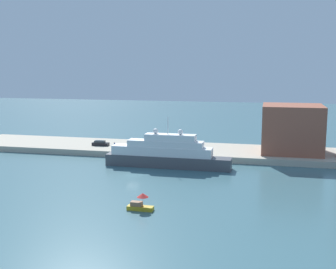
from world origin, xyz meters
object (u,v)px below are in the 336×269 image
object	(u,v)px
large_yacht	(166,154)
harbor_building	(292,129)
person_figure	(115,145)
parked_car	(100,143)
mooring_bollard	(170,152)
small_motorboat	(140,203)

from	to	relation	value
large_yacht	harbor_building	xyz separation A→B (m)	(28.07, 17.06, 4.36)
person_figure	parked_car	bearing A→B (deg)	150.25
parked_car	mooring_bollard	xyz separation A→B (m)	(20.88, -6.19, -0.23)
person_figure	mooring_bollard	xyz separation A→B (m)	(15.70, -3.23, -0.43)
large_yacht	small_motorboat	world-z (taller)	large_yacht
parked_car	person_figure	size ratio (longest dim) A/B	2.65
large_yacht	parked_car	bearing A→B (deg)	147.02
parked_car	mooring_bollard	world-z (taller)	parked_car
parked_car	person_figure	xyz separation A→B (m)	(5.18, -2.96, 0.20)
harbor_building	mooring_bollard	bearing A→B (deg)	-162.54
large_yacht	small_motorboat	xyz separation A→B (m)	(3.11, -29.78, -1.93)
small_motorboat	mooring_bollard	world-z (taller)	small_motorboat
harbor_building	parked_car	xyz separation A→B (m)	(-49.85, -2.93, -5.30)
large_yacht	parked_car	world-z (taller)	large_yacht
large_yacht	person_figure	size ratio (longest dim) A/B	16.92
person_figure	mooring_bollard	world-z (taller)	person_figure
harbor_building	large_yacht	bearing A→B (deg)	-148.72
person_figure	harbor_building	bearing A→B (deg)	7.50
small_motorboat	harbor_building	size ratio (longest dim) A/B	0.29
parked_car	mooring_bollard	distance (m)	21.78
parked_car	person_figure	distance (m)	5.96
large_yacht	person_figure	xyz separation A→B (m)	(-16.60, 11.17, -0.74)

